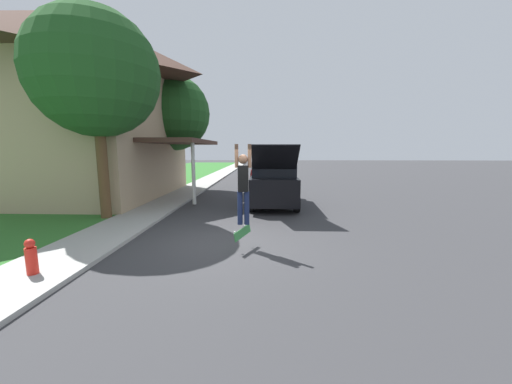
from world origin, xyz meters
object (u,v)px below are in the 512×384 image
at_px(suv_parked, 273,182).
at_px(skateboarder, 243,183).
at_px(fire_hydrant, 31,257).
at_px(car_down_street, 262,171).
at_px(skateboard, 242,233).
at_px(lawn_tree_near, 95,74).
at_px(lawn_tree_far, 172,113).

xyz_separation_m(suv_parked, skateboarder, (-0.88, -5.71, 0.59)).
bearing_deg(fire_hydrant, car_down_street, 78.17).
distance_m(skateboard, fire_hydrant, 4.33).
bearing_deg(lawn_tree_near, lawn_tree_far, 88.87).
height_order(lawn_tree_near, fire_hydrant, lawn_tree_near).
distance_m(lawn_tree_far, fire_hydrant, 12.76).
relative_size(car_down_street, skateboard, 5.64).
bearing_deg(lawn_tree_far, suv_parked, -36.77).
xyz_separation_m(lawn_tree_far, fire_hydrant, (1.05, -12.01, -4.17)).
height_order(lawn_tree_far, skateboard, lawn_tree_far).
distance_m(suv_parked, skateboarder, 5.81).
bearing_deg(lawn_tree_far, lawn_tree_near, -91.13).
relative_size(suv_parked, skateboard, 6.79).
height_order(suv_parked, skateboard, suv_parked).
xyz_separation_m(skateboard, fire_hydrant, (-3.94, -1.79, 0.00)).
bearing_deg(skateboard, lawn_tree_far, 116.01).
bearing_deg(skateboarder, suv_parked, 81.25).
bearing_deg(lawn_tree_far, skateboard, -63.99).
bearing_deg(skateboarder, fire_hydrant, -154.39).
distance_m(car_down_street, skateboard, 18.04).
relative_size(lawn_tree_far, skateboarder, 3.37).
height_order(car_down_street, skateboarder, skateboarder).
distance_m(skateboarder, skateboard, 1.23).
relative_size(lawn_tree_far, suv_parked, 1.30).
xyz_separation_m(lawn_tree_near, skateboard, (5.13, -2.91, -4.55)).
bearing_deg(lawn_tree_far, skateboarder, -63.64).
xyz_separation_m(lawn_tree_far, skateboarder, (5.01, -10.11, -2.95)).
distance_m(suv_parked, car_down_street, 12.24).
relative_size(car_down_street, skateboarder, 2.16).
bearing_deg(skateboarder, car_down_street, 89.39).
xyz_separation_m(lawn_tree_far, suv_parked, (5.89, -4.40, -3.53)).
distance_m(suv_parked, skateboard, 5.92).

